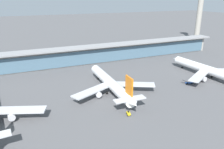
# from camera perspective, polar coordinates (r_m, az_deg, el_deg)

# --- Properties ---
(ground_plane) EXTENTS (1200.00, 1200.00, 0.00)m
(ground_plane) POSITION_cam_1_polar(r_m,az_deg,el_deg) (124.86, 3.65, -6.30)
(ground_plane) COLOR #515154
(airliner_centre_stand) EXTENTS (51.15, 66.44, 17.71)m
(airliner_centre_stand) POSITION_cam_1_polar(r_m,az_deg,el_deg) (130.95, -0.26, -2.32)
(airliner_centre_stand) COLOR white
(airliner_centre_stand) RESTS_ON ground
(airliner_right_stand) EXTENTS (51.02, 66.54, 17.71)m
(airliner_right_stand) POSITION_cam_1_polar(r_m,az_deg,el_deg) (168.26, 23.35, 1.06)
(airliner_right_stand) COLOR white
(airliner_right_stand) RESTS_ON ground
(service_truck_near_nose_yellow) EXTENTS (2.29, 3.17, 2.05)m
(service_truck_near_nose_yellow) POSITION_cam_1_polar(r_m,az_deg,el_deg) (108.94, 4.24, -9.91)
(service_truck_near_nose_yellow) COLOR yellow
(service_truck_near_nose_yellow) RESTS_ON ground
(service_truck_mid_apron_blue) EXTENTS (6.83, 3.75, 2.70)m
(service_truck_mid_apron_blue) POSITION_cam_1_polar(r_m,az_deg,el_deg) (153.50, 19.01, -1.98)
(service_truck_mid_apron_blue) COLOR #234C9E
(service_truck_mid_apron_blue) RESTS_ON ground
(terminal_building) EXTENTS (257.26, 12.80, 15.20)m
(terminal_building) POSITION_cam_1_polar(r_m,az_deg,el_deg) (187.47, -6.78, 5.06)
(terminal_building) COLOR #9E998E
(terminal_building) RESTS_ON ground
(control_tower) EXTENTS (12.00, 12.00, 77.61)m
(control_tower) POSITION_cam_1_polar(r_m,az_deg,el_deg) (296.34, 21.69, 15.91)
(control_tower) COLOR #9E998E
(control_tower) RESTS_ON ground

